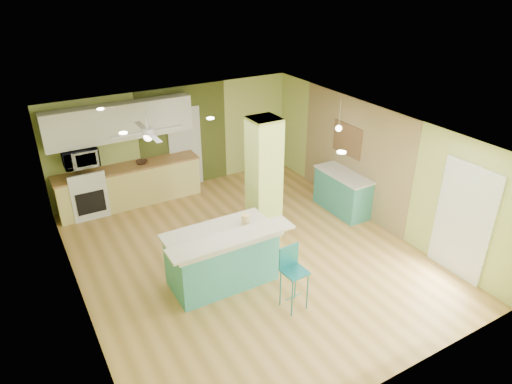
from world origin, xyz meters
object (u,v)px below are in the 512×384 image
(bar_stool, at_px, (292,268))
(peninsula, at_px, (222,257))
(fruit_bowl, at_px, (142,162))
(canister, at_px, (245,219))
(side_counter, at_px, (342,192))

(bar_stool, bearing_deg, peninsula, 118.25)
(fruit_bowl, relative_size, canister, 1.39)
(bar_stool, relative_size, canister, 5.77)
(bar_stool, height_order, canister, canister)
(bar_stool, xyz_separation_m, side_counter, (2.78, 2.09, -0.28))
(peninsula, bearing_deg, fruit_bowl, 93.25)
(side_counter, relative_size, canister, 7.40)
(canister, bearing_deg, side_counter, 17.24)
(fruit_bowl, bearing_deg, bar_stool, -79.40)
(peninsula, bearing_deg, canister, 8.55)
(peninsula, height_order, fruit_bowl, peninsula)
(peninsula, height_order, bar_stool, peninsula)
(peninsula, distance_m, canister, 0.75)
(side_counter, bearing_deg, peninsula, -163.97)
(peninsula, relative_size, side_counter, 1.51)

